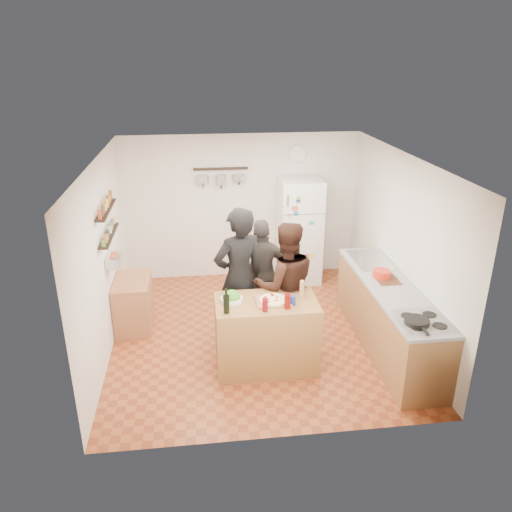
{
  "coord_description": "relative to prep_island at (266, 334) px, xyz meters",
  "views": [
    {
      "loc": [
        -0.78,
        -6.14,
        3.71
      ],
      "look_at": [
        0.0,
        0.1,
        1.15
      ],
      "focal_mm": 35.0,
      "sensor_mm": 36.0,
      "label": 1
    }
  ],
  "objects": [
    {
      "name": "fridge",
      "position": [
        0.93,
        2.54,
        0.45
      ],
      "size": [
        0.7,
        0.68,
        1.8
      ],
      "primitive_type": "cube",
      "color": "white",
      "rests_on": "floor"
    },
    {
      "name": "person_center",
      "position": [
        0.32,
        0.47,
        0.42
      ],
      "size": [
        0.88,
        0.69,
        1.76
      ],
      "primitive_type": "imported",
      "rotation": [
        0.0,
        0.0,
        3.18
      ],
      "color": "black",
      "rests_on": "floor"
    },
    {
      "name": "cutting_board",
      "position": [
        1.68,
        0.41,
        0.46
      ],
      "size": [
        0.3,
        0.4,
        0.02
      ],
      "primitive_type": "cube",
      "color": "brown",
      "rests_on": "counter_run"
    },
    {
      "name": "wine_glass_far",
      "position": [
        0.22,
        -0.2,
        0.54
      ],
      "size": [
        0.07,
        0.07,
        0.18
      ],
      "primitive_type": "cylinder",
      "color": "#5E0908",
      "rests_on": "prep_island"
    },
    {
      "name": "sink",
      "position": [
        1.68,
        1.09,
        0.46
      ],
      "size": [
        0.5,
        0.8,
        0.03
      ],
      "primitive_type": "cube",
      "color": "silver",
      "rests_on": "counter_run"
    },
    {
      "name": "skillet",
      "position": [
        1.58,
        -0.75,
        0.49
      ],
      "size": [
        0.28,
        0.28,
        0.05
      ],
      "primitive_type": "cylinder",
      "color": "black",
      "rests_on": "stove_top"
    },
    {
      "name": "wine_glass_near",
      "position": [
        -0.05,
        -0.24,
        0.54
      ],
      "size": [
        0.07,
        0.07,
        0.16
      ],
      "primitive_type": "cylinder",
      "color": "#5E080E",
      "rests_on": "prep_island"
    },
    {
      "name": "spice_shelf_upper",
      "position": [
        -1.95,
        0.99,
        1.4
      ],
      "size": [
        0.12,
        1.0,
        0.02
      ],
      "primitive_type": "cube",
      "color": "black",
      "rests_on": "left_wall"
    },
    {
      "name": "wine_bottle",
      "position": [
        -0.5,
        -0.22,
        0.56
      ],
      "size": [
        0.07,
        0.07,
        0.22
      ],
      "primitive_type": "cylinder",
      "color": "black",
      "rests_on": "prep_island"
    },
    {
      "name": "pizza",
      "position": [
        0.08,
        -0.02,
        0.48
      ],
      "size": [
        0.34,
        0.34,
        0.02
      ],
      "primitive_type": "cylinder",
      "color": "beige",
      "rests_on": "pizza_board"
    },
    {
      "name": "pizza_board",
      "position": [
        0.08,
        -0.02,
        0.47
      ],
      "size": [
        0.42,
        0.34,
        0.02
      ],
      "primitive_type": "cube",
      "color": "#955C36",
      "rests_on": "prep_island"
    },
    {
      "name": "person_left",
      "position": [
        -0.28,
        0.6,
        0.51
      ],
      "size": [
        0.82,
        0.69,
        1.93
      ],
      "primitive_type": "imported",
      "rotation": [
        0.0,
        0.0,
        3.51
      ],
      "color": "black",
      "rests_on": "floor"
    },
    {
      "name": "prep_island",
      "position": [
        0.0,
        0.0,
        0.0
      ],
      "size": [
        1.25,
        0.72,
        0.91
      ],
      "primitive_type": "cube",
      "color": "olive",
      "rests_on": "floor"
    },
    {
      "name": "salad_bowl",
      "position": [
        -0.42,
        0.05,
        0.48
      ],
      "size": [
        0.27,
        0.27,
        0.05
      ],
      "primitive_type": "cylinder",
      "color": "silver",
      "rests_on": "prep_island"
    },
    {
      "name": "side_table",
      "position": [
        -1.76,
        1.22,
        -0.09
      ],
      "size": [
        0.5,
        0.8,
        0.73
      ],
      "primitive_type": "cube",
      "color": "#A66C46",
      "rests_on": "floor"
    },
    {
      "name": "spice_shelf_lower",
      "position": [
        -1.95,
        0.99,
        1.04
      ],
      "size": [
        0.12,
        1.0,
        0.02
      ],
      "primitive_type": "cube",
      "color": "black",
      "rests_on": "left_wall"
    },
    {
      "name": "pot_rack",
      "position": [
        -0.37,
        2.79,
        1.49
      ],
      "size": [
        0.9,
        0.04,
        0.04
      ],
      "primitive_type": "cube",
      "color": "black",
      "rests_on": "back_wall"
    },
    {
      "name": "salt_canister",
      "position": [
        0.3,
        -0.12,
        0.51
      ],
      "size": [
        0.07,
        0.07,
        0.12
      ],
      "primitive_type": "cylinder",
      "color": "navy",
      "rests_on": "prep_island"
    },
    {
      "name": "red_bowl",
      "position": [
        1.63,
        0.49,
        0.51
      ],
      "size": [
        0.23,
        0.23,
        0.1
      ],
      "primitive_type": "cylinder",
      "color": "red",
      "rests_on": "counter_run"
    },
    {
      "name": "person_back",
      "position": [
        0.1,
        1.07,
        0.35
      ],
      "size": [
        0.96,
        0.43,
        1.6
      ],
      "primitive_type": "imported",
      "rotation": [
        0.0,
        0.0,
        3.1
      ],
      "color": "#2D2A28",
      "rests_on": "floor"
    },
    {
      "name": "wall_clock",
      "position": [
        0.93,
        2.87,
        1.69
      ],
      "size": [
        0.3,
        0.03,
        0.3
      ],
      "primitive_type": "cylinder",
      "rotation": [
        1.57,
        0.0,
        0.0
      ],
      "color": "silver",
      "rests_on": "back_wall"
    },
    {
      "name": "stove_top",
      "position": [
        1.68,
        -0.71,
        0.46
      ],
      "size": [
        0.6,
        0.62,
        0.02
      ],
      "primitive_type": "cube",
      "color": "white",
      "rests_on": "counter_run"
    },
    {
      "name": "room_shell",
      "position": [
        -0.02,
        1.17,
        0.79
      ],
      "size": [
        4.2,
        4.2,
        4.2
      ],
      "color": "brown",
      "rests_on": "ground"
    },
    {
      "name": "counter_run",
      "position": [
        1.68,
        0.24,
        -0.01
      ],
      "size": [
        0.63,
        2.63,
        0.9
      ],
      "primitive_type": "cube",
      "color": "#9E7042",
      "rests_on": "floor"
    },
    {
      "name": "pepper_mill",
      "position": [
        0.45,
        0.05,
        0.55
      ],
      "size": [
        0.06,
        0.06,
        0.19
      ],
      "primitive_type": "cylinder",
      "color": "#AB8047",
      "rests_on": "prep_island"
    },
    {
      "name": "produce_basket",
      "position": [
        -1.92,
        0.99,
        0.69
      ],
      "size": [
        0.18,
        0.35,
        0.14
      ],
      "primitive_type": "cube",
      "color": "silver",
      "rests_on": "left_wall"
    }
  ]
}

